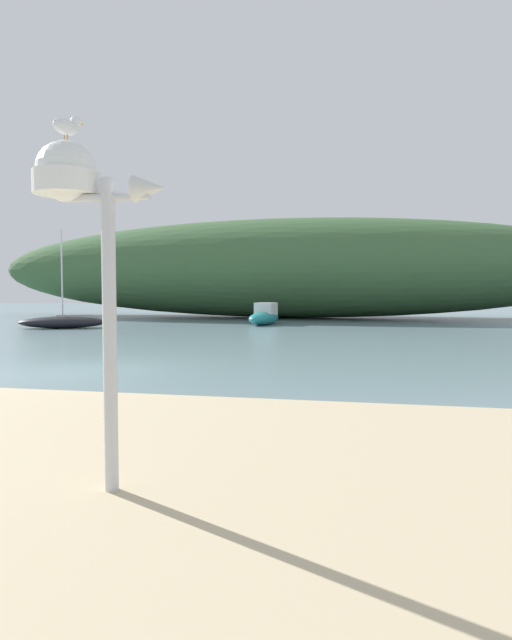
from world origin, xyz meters
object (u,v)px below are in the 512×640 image
(motorboat_outer_mooring, at_px, (264,316))
(sailboat_by_sandbar, at_px, (63,322))
(seagull_on_radar, at_px, (67,126))
(mast_structure, at_px, (78,200))

(motorboat_outer_mooring, relative_size, sailboat_by_sandbar, 0.77)
(seagull_on_radar, height_order, motorboat_outer_mooring, seagull_on_radar)
(motorboat_outer_mooring, xyz_separation_m, sailboat_by_sandbar, (-9.43, -5.00, -0.16))
(mast_structure, distance_m, seagull_on_radar, 0.65)
(sailboat_by_sandbar, bearing_deg, mast_structure, -58.47)
(mast_structure, height_order, sailboat_by_sandbar, sailboat_by_sandbar)
(seagull_on_radar, relative_size, sailboat_by_sandbar, 0.07)
(seagull_on_radar, bearing_deg, motorboat_outer_mooring, 97.24)
(motorboat_outer_mooring, distance_m, sailboat_by_sandbar, 10.67)
(seagull_on_radar, bearing_deg, mast_structure, -9.05)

